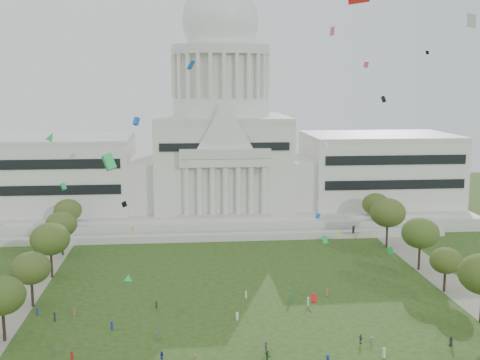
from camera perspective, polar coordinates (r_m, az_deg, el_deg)
capitol at (r=203.21m, az=-1.80°, el=2.70°), size 160.00×64.50×91.30m
path_left at (r=131.50m, az=-21.13°, el=-11.78°), size 8.00×160.00×0.04m
path_right at (r=140.24m, az=20.89°, el=-10.43°), size 8.00×160.00×0.04m
row_tree_l_2 at (r=116.39m, az=-21.65°, el=-10.15°), size 8.42×8.42×11.97m
row_tree_l_3 at (r=131.44m, az=-19.22°, el=-7.90°), size 8.12×8.12×11.55m
row_tree_r_3 at (r=140.42m, az=18.93°, el=-7.26°), size 7.01×7.01×9.98m
row_tree_l_4 at (r=148.44m, az=-17.56°, el=-5.36°), size 9.29×9.29×13.21m
row_tree_r_4 at (r=153.75m, az=16.73°, el=-4.85°), size 9.19×9.19×13.06m
row_tree_l_5 at (r=166.55m, az=-16.59°, el=-4.06°), size 8.33×8.33×11.85m
row_tree_r_5 at (r=171.49m, az=13.84°, el=-3.03°), size 9.82×9.82×13.96m
row_tree_l_6 at (r=184.25m, az=-16.01°, el=-2.79°), size 8.19×8.19×11.64m
row_tree_r_6 at (r=189.18m, az=12.76°, el=-2.27°), size 8.42×8.42×11.97m
person_0 at (r=115.56m, az=19.37°, el=-14.21°), size 0.98×1.05×1.80m
person_2 at (r=113.70m, az=12.40°, el=-14.34°), size 0.86×0.65×1.56m
person_3 at (r=103.74m, az=8.30°, el=-16.54°), size 1.09×1.37×1.89m
person_4 at (r=107.03m, az=2.47°, el=-15.55°), size 0.96×1.33×2.04m
person_5 at (r=104.15m, az=2.60°, el=-16.31°), size 1.35×1.97×1.97m
person_8 at (r=104.97m, az=-7.44°, el=-16.23°), size 0.94×0.68×1.76m
person_10 at (r=112.37m, az=11.37°, el=-14.55°), size 0.90×1.15×1.74m
distant_crowd at (r=112.76m, az=-5.81°, el=-14.32°), size 63.06×42.28×1.95m
kite_swarm at (r=97.33m, az=1.25°, el=-1.39°), size 88.31×104.94×63.67m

